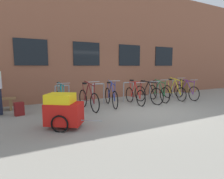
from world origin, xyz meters
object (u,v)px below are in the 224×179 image
object	(u,v)px
bicycle_red	(135,95)
bicycle_black	(148,94)
bicycle_teal	(61,101)
bike_trailer	(63,110)
bicycle_purple	(186,91)
bicycle_maroon	(88,99)
backpack	(19,109)
planter_box	(189,87)
bicycle_blue	(111,96)
bicycle_green	(158,93)
bicycle_yellow	(174,92)

from	to	relation	value
bicycle_red	bicycle_black	distance (m)	0.66
bicycle_teal	bike_trailer	distance (m)	1.84
bicycle_purple	bicycle_black	distance (m)	2.33
bicycle_maroon	bike_trailer	distance (m)	2.15
backpack	planter_box	world-z (taller)	planter_box
bike_trailer	bicycle_black	bearing A→B (deg)	22.47
bicycle_blue	bike_trailer	bearing A→B (deg)	-141.34
bicycle_teal	bicycle_purple	xyz separation A→B (m)	(6.12, -0.18, -0.01)
bicycle_purple	bicycle_green	size ratio (longest dim) A/B	1.01
bicycle_purple	planter_box	distance (m)	2.73
bicycle_purple	bicycle_teal	bearing A→B (deg)	178.34
bicycle_maroon	bicycle_teal	bearing A→B (deg)	173.94
bicycle_black	bicycle_yellow	bearing A→B (deg)	3.62
bicycle_teal	planter_box	bearing A→B (deg)	9.98
bicycle_teal	bicycle_green	xyz separation A→B (m)	(4.51, 0.01, -0.00)
bicycle_purple	bike_trailer	bearing A→B (deg)	-165.70
bicycle_teal	bicycle_green	world-z (taller)	bicycle_teal
bicycle_maroon	bicycle_teal	world-z (taller)	bicycle_maroon
bicycle_green	backpack	bearing A→B (deg)	179.15
bicycle_black	planter_box	xyz separation A→B (m)	(4.52, 1.58, -0.10)
bicycle_yellow	planter_box	size ratio (longest dim) A/B	2.43
bicycle_maroon	bicycle_teal	distance (m)	1.00
bicycle_green	planter_box	xyz separation A→B (m)	(3.79, 1.45, -0.09)
bicycle_black	bicycle_purple	bearing A→B (deg)	-1.32
bicycle_yellow	planter_box	world-z (taller)	bicycle_yellow
bicycle_yellow	bicycle_teal	world-z (taller)	bicycle_yellow
bicycle_red	bike_trailer	bearing A→B (deg)	-152.92
bicycle_teal	bicycle_black	xyz separation A→B (m)	(3.78, -0.12, 0.00)
bicycle_black	planter_box	size ratio (longest dim) A/B	2.52
bicycle_purple	bicycle_blue	world-z (taller)	bicycle_blue
bicycle_teal	bicycle_purple	bearing A→B (deg)	-1.66
bicycle_purple	planter_box	world-z (taller)	bicycle_purple
bicycle_teal	backpack	distance (m)	1.36
bicycle_maroon	backpack	world-z (taller)	bicycle_maroon
bicycle_blue	bike_trailer	distance (m)	3.00
bicycle_purple	bicycle_yellow	bearing A→B (deg)	166.02
bicycle_purple	bicycle_green	bearing A→B (deg)	173.23
bicycle_blue	backpack	world-z (taller)	bicycle_blue
bicycle_black	bike_trailer	size ratio (longest dim) A/B	1.28
bicycle_yellow	bicycle_blue	bearing A→B (deg)	178.76
bicycle_yellow	bicycle_green	world-z (taller)	bicycle_yellow
bicycle_black	backpack	xyz separation A→B (m)	(-5.13, 0.22, -0.18)
bicycle_yellow	planter_box	bearing A→B (deg)	27.58
bicycle_yellow	bicycle_green	size ratio (longest dim) A/B	0.98
bicycle_red	bicycle_green	bearing A→B (deg)	2.99
bicycle_maroon	bicycle_black	world-z (taller)	bicycle_maroon
bicycle_teal	bicycle_blue	xyz separation A→B (m)	(2.03, 0.06, 0.00)
bicycle_yellow	bicycle_blue	distance (m)	3.44
bike_trailer	bicycle_teal	bearing A→B (deg)	80.35
bicycle_green	bicycle_yellow	bearing A→B (deg)	-1.80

